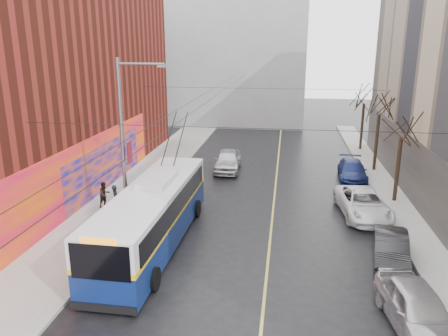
% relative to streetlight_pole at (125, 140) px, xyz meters
% --- Properties ---
extents(sidewalk_left, '(4.00, 60.00, 0.15)m').
position_rel_streetlight_pole_xyz_m(sidewalk_left, '(-1.86, 2.00, -4.77)').
color(sidewalk_left, gray).
rests_on(sidewalk_left, ground).
extents(sidewalk_right, '(2.00, 60.00, 0.15)m').
position_rel_streetlight_pole_xyz_m(sidewalk_right, '(15.14, 2.00, -4.77)').
color(sidewalk_right, gray).
rests_on(sidewalk_right, ground).
extents(lane_line, '(0.12, 50.00, 0.01)m').
position_rel_streetlight_pole_xyz_m(lane_line, '(7.64, 4.00, -4.84)').
color(lane_line, '#BFB74C').
rests_on(lane_line, ground).
extents(building_far, '(20.50, 12.10, 18.00)m').
position_rel_streetlight_pole_xyz_m(building_far, '(0.14, 34.99, 4.17)').
color(building_far, gray).
rests_on(building_far, ground).
extents(streetlight_pole, '(2.65, 0.60, 9.00)m').
position_rel_streetlight_pole_xyz_m(streetlight_pole, '(0.00, 0.00, 0.00)').
color(streetlight_pole, slate).
rests_on(streetlight_pole, ground).
extents(catenary_wires, '(18.00, 60.00, 0.22)m').
position_rel_streetlight_pole_xyz_m(catenary_wires, '(3.60, 4.77, 1.40)').
color(catenary_wires, black).
extents(tree_near, '(3.20, 3.20, 6.40)m').
position_rel_streetlight_pole_xyz_m(tree_near, '(15.14, 6.00, 0.13)').
color(tree_near, black).
rests_on(tree_near, ground).
extents(tree_mid, '(3.20, 3.20, 6.68)m').
position_rel_streetlight_pole_xyz_m(tree_mid, '(15.14, 13.00, 0.41)').
color(tree_mid, black).
rests_on(tree_mid, ground).
extents(tree_far, '(3.20, 3.20, 6.57)m').
position_rel_streetlight_pole_xyz_m(tree_far, '(15.14, 20.00, 0.30)').
color(tree_far, black).
rests_on(tree_far, ground).
extents(pigeons_flying, '(3.10, 3.06, 2.81)m').
position_rel_streetlight_pole_xyz_m(pigeons_flying, '(3.45, 0.56, 1.93)').
color(pigeons_flying, slate).
extents(trolleybus, '(3.00, 12.23, 5.76)m').
position_rel_streetlight_pole_xyz_m(trolleybus, '(1.95, -2.02, -3.25)').
color(trolleybus, '#0B1C55').
rests_on(trolleybus, ground).
extents(parked_car_a, '(2.49, 4.88, 1.59)m').
position_rel_streetlight_pole_xyz_m(parked_car_a, '(12.98, -7.13, -4.05)').
color(parked_car_a, silver).
rests_on(parked_car_a, ground).
extents(parked_car_b, '(2.08, 4.37, 1.38)m').
position_rel_streetlight_pole_xyz_m(parked_car_b, '(13.14, -2.20, -4.16)').
color(parked_car_b, '#232326').
rests_on(parked_car_b, ground).
extents(parked_car_c, '(3.05, 5.61, 1.49)m').
position_rel_streetlight_pole_xyz_m(parked_car_c, '(12.79, 3.46, -4.10)').
color(parked_car_c, white).
rests_on(parked_car_c, ground).
extents(parked_car_d, '(2.15, 4.84, 1.38)m').
position_rel_streetlight_pole_xyz_m(parked_car_d, '(13.14, 10.56, -4.16)').
color(parked_car_d, navy).
rests_on(parked_car_d, ground).
extents(following_car, '(2.08, 4.84, 1.63)m').
position_rel_streetlight_pole_xyz_m(following_car, '(3.76, 11.63, -4.03)').
color(following_car, silver).
rests_on(following_car, ground).
extents(pedestrian_a, '(0.60, 0.71, 1.66)m').
position_rel_streetlight_pole_xyz_m(pedestrian_a, '(-1.42, 1.57, -3.87)').
color(pedestrian_a, black).
rests_on(pedestrian_a, sidewalk_left).
extents(pedestrian_b, '(0.89, 0.95, 1.55)m').
position_rel_streetlight_pole_xyz_m(pedestrian_b, '(-2.42, 2.31, -3.92)').
color(pedestrian_b, black).
rests_on(pedestrian_b, sidewalk_left).
extents(pedestrian_c, '(1.18, 1.22, 1.67)m').
position_rel_streetlight_pole_xyz_m(pedestrian_c, '(-0.59, 1.73, -3.86)').
color(pedestrian_c, black).
rests_on(pedestrian_c, sidewalk_left).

